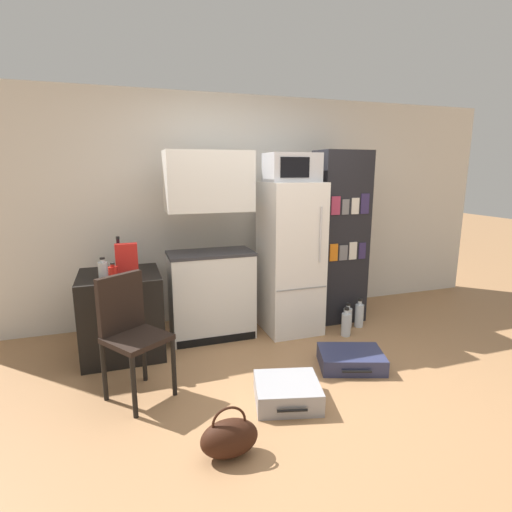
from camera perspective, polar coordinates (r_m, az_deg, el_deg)
name	(u,v)px	position (r m, az deg, el deg)	size (l,w,h in m)	color
ground_plane	(307,396)	(3.30, 7.23, -19.27)	(24.00, 24.00, 0.00)	#A3754C
wall_back	(251,209)	(4.77, -0.76, 6.80)	(6.40, 0.10, 2.54)	silver
side_table	(122,314)	(4.00, -18.62, -7.85)	(0.72, 0.69, 0.78)	black
kitchen_hutch	(211,256)	(4.07, -6.51, -0.01)	(0.86, 0.45, 1.90)	silver
refrigerator	(290,258)	(4.27, 4.91, -0.27)	(0.57, 0.63, 1.60)	white
microwave	(292,167)	(4.17, 5.15, 12.49)	(0.53, 0.37, 0.29)	#B7B7BC
bookshelf	(339,238)	(4.63, 11.82, 2.56)	(0.57, 0.40, 1.93)	black
bottle_wine_dark	(119,255)	(4.06, -18.99, 0.13)	(0.07, 0.07, 0.31)	black
bottle_clear_short	(103,270)	(3.75, -21.01, -1.83)	(0.08, 0.08, 0.19)	silver
bottle_ketchup_red	(113,274)	(3.60, -19.74, -2.40)	(0.08, 0.08, 0.17)	#AD1914
cereal_box	(127,260)	(3.73, -17.99, -0.56)	(0.19, 0.07, 0.30)	red
chair	(129,325)	(3.20, -17.65, -9.42)	(0.56, 0.56, 0.95)	black
suitcase_large_flat	(287,392)	(3.18, 4.47, -18.83)	(0.57, 0.54, 0.17)	#99999E
suitcase_small_flat	(351,359)	(3.76, 13.41, -14.15)	(0.65, 0.57, 0.14)	navy
handbag	(229,438)	(2.67, -3.83, -24.48)	(0.36, 0.20, 0.33)	#33190F
water_bottle_front	(359,315)	(4.64, 14.53, -8.13)	(0.10, 0.10, 0.33)	silver
water_bottle_middle	(348,317)	(4.59, 12.96, -8.53)	(0.09, 0.09, 0.28)	silver
water_bottle_back	(346,324)	(4.37, 12.75, -9.43)	(0.10, 0.10, 0.31)	silver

